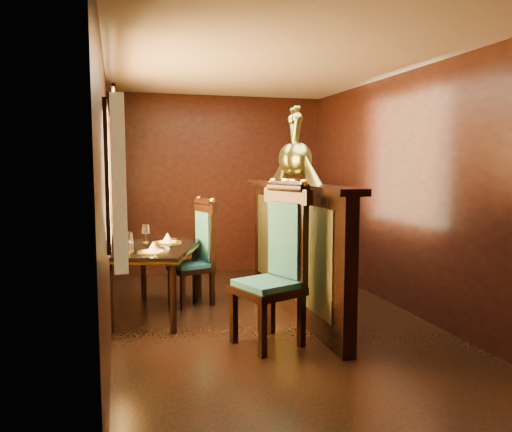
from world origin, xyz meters
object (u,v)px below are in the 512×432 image
object	(u,v)px
peacock_right	(290,145)
chair_right	(200,248)
dining_table	(156,254)
peacock_left	(299,145)
chair_left	(280,258)

from	to	relation	value
peacock_right	chair_right	bearing A→B (deg)	148.90
dining_table	peacock_right	world-z (taller)	peacock_right
chair_right	peacock_right	size ratio (longest dim) A/B	1.56
dining_table	peacock_left	bearing A→B (deg)	1.70
chair_right	peacock_left	xyz separation A→B (m)	(0.87, -0.79, 1.12)
dining_table	chair_right	world-z (taller)	chair_right
dining_table	chair_left	world-z (taller)	chair_left
peacock_left	chair_right	bearing A→B (deg)	137.87
peacock_left	chair_left	bearing A→B (deg)	-123.30
chair_right	peacock_right	xyz separation A→B (m)	(0.87, -0.53, 1.12)
chair_right	peacock_left	bearing A→B (deg)	-57.91
chair_right	peacock_right	distance (m)	1.52
chair_left	peacock_right	xyz separation A→B (m)	(0.41, 0.88, 1.00)
dining_table	peacock_left	size ratio (longest dim) A/B	1.83
chair_right	peacock_left	distance (m)	1.62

